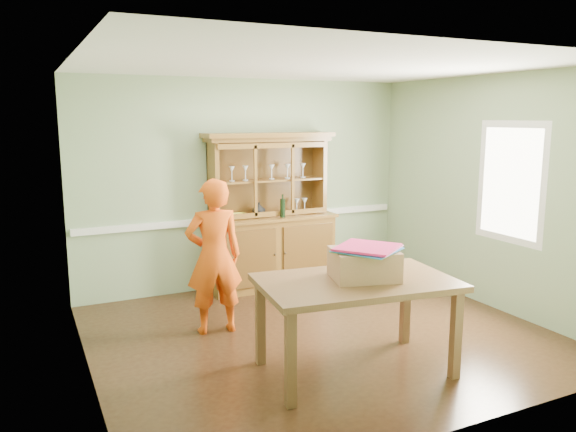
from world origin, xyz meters
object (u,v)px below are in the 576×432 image
china_hutch (270,233)px  cardboard_box (364,264)px  person (214,256)px  dining_table (356,290)px

china_hutch → cardboard_box: 2.66m
china_hutch → person: china_hutch is taller
dining_table → cardboard_box: 0.24m
china_hutch → dining_table: bearing=-97.7°
china_hutch → cardboard_box: size_ratio=3.68×
dining_table → cardboard_box: bearing=8.2°
cardboard_box → china_hutch: bearing=83.9°
china_hutch → cardboard_box: china_hutch is taller
cardboard_box → person: (-0.89, 1.42, -0.16)m
cardboard_box → person: size_ratio=0.34×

